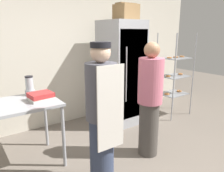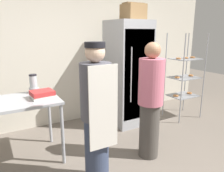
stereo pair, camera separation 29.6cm
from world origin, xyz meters
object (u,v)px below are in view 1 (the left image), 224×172
refrigerator (121,73)px  blender_pitcher (30,87)px  person_baker (102,114)px  person_customer (150,100)px  binder_stack (41,96)px  cardboard_storage_box (126,12)px  baking_rack (174,76)px

refrigerator → blender_pitcher: size_ratio=7.11×
blender_pitcher → person_baker: 1.23m
person_baker → person_customer: person_baker is taller
blender_pitcher → person_baker: person_baker is taller
binder_stack → cardboard_storage_box: cardboard_storage_box is taller
blender_pitcher → binder_stack: size_ratio=0.89×
person_baker → person_customer: bearing=7.9°
refrigerator → person_baker: 1.85m
person_customer → blender_pitcher: bearing=142.7°
blender_pitcher → binder_stack: blender_pitcher is taller
baking_rack → person_customer: size_ratio=1.06×
blender_pitcher → person_customer: person_customer is taller
baking_rack → binder_stack: baking_rack is taller
binder_stack → person_baker: bearing=-63.7°
cardboard_storage_box → binder_stack: bearing=-165.6°
baking_rack → person_customer: baking_rack is taller
blender_pitcher → cardboard_storage_box: 2.13m
refrigerator → person_customer: (-0.42, -1.19, -0.15)m
refrigerator → baking_rack: (1.15, -0.35, -0.13)m
cardboard_storage_box → person_baker: bearing=-136.9°
binder_stack → blender_pitcher: bearing=98.9°
baking_rack → binder_stack: (-2.85, -0.14, 0.08)m
person_baker → person_customer: (0.88, 0.12, -0.03)m
baking_rack → person_baker: (-2.44, -0.96, 0.01)m
baking_rack → cardboard_storage_box: bearing=163.5°
refrigerator → cardboard_storage_box: size_ratio=5.35×
cardboard_storage_box → refrigerator: bearing=156.3°
person_customer → person_baker: bearing=-172.1°
blender_pitcher → person_customer: (1.33, -1.02, -0.18)m
refrigerator → blender_pitcher: 1.76m
refrigerator → binder_stack: (-1.70, -0.49, -0.05)m
person_baker → person_customer: 0.89m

